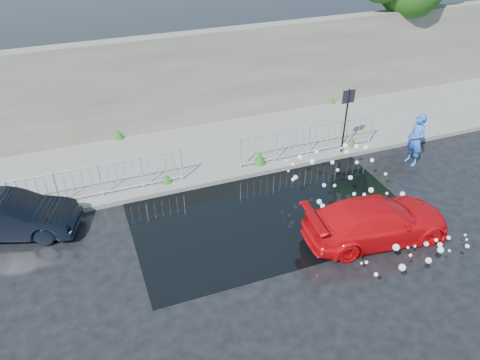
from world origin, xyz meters
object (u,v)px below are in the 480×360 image
object	(u,v)px
red_car	(377,221)
person	(416,140)
sign_post	(347,111)
dark_car	(10,216)

from	to	relation	value
red_car	person	distance (m)	4.52
sign_post	dark_car	size ratio (longest dim) A/B	0.70
sign_post	person	xyz separation A→B (m)	(2.01, -1.30, -0.81)
sign_post	red_car	distance (m)	4.58
sign_post	person	size ratio (longest dim) A/B	1.36
sign_post	dark_car	distance (m)	10.80
red_car	person	xyz separation A→B (m)	(3.46, 2.89, 0.33)
sign_post	person	bearing A→B (deg)	-32.91
sign_post	dark_car	world-z (taller)	sign_post
sign_post	red_car	xyz separation A→B (m)	(-1.45, -4.19, -1.14)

